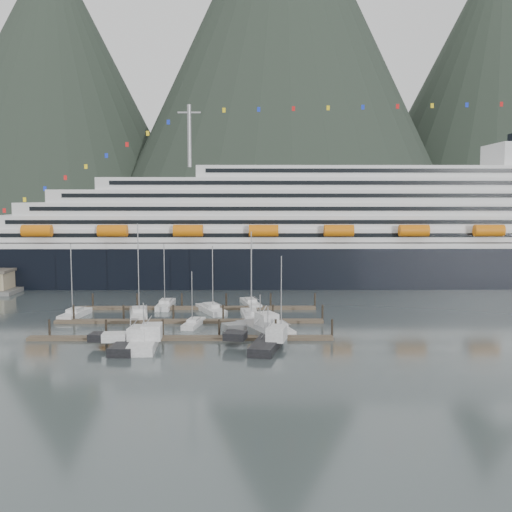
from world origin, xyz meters
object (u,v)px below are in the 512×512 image
Objects in this scene: sailboat_e at (166,305)px; trawler_d at (259,329)px; cruise_ship at (342,237)px; sailboat_g at (251,304)px; trawler_a at (130,342)px; sailboat_d at (251,316)px; sailboat_h at (279,329)px; sailboat_a at (75,315)px; sailboat_c at (194,324)px; trawler_c at (267,341)px; trawler_b at (143,341)px; sailboat_b at (139,314)px; sailboat_f at (211,310)px.

trawler_d is (18.87, -24.59, 0.49)m from sailboat_e.
sailboat_g is (-24.10, -34.95, -11.62)m from cruise_ship.
sailboat_d is at bearing -34.83° from trawler_a.
sailboat_e is 1.03× the size of sailboat_h.
trawler_d is at bearing -105.05° from sailboat_a.
sailboat_c is at bearing 115.91° from sailboat_d.
sailboat_a is at bearing 69.26° from trawler_c.
trawler_b is (1.43, -33.19, 0.51)m from sailboat_e.
sailboat_h is at bearing -97.07° from sailboat_c.
sailboat_b is 1.33× the size of sailboat_f.
sailboat_e reaches higher than trawler_a.
sailboat_b is 13.87m from sailboat_f.
sailboat_b is 23.91m from sailboat_g.
sailboat_a is 27.55m from trawler_a.
sailboat_d is 21.11m from sailboat_e.
sailboat_c is 22.26m from sailboat_g.
trawler_c is at bearing -130.01° from sailboat_c.
sailboat_c is 0.87× the size of trawler_b.
cruise_ship reaches higher than sailboat_e.
sailboat_c is (23.03, -8.06, -0.06)m from sailboat_a.
sailboat_a reaches higher than sailboat_e.
sailboat_c is (11.02, -8.35, -0.09)m from sailboat_b.
sailboat_b is at bearing 63.27° from sailboat_c.
sailboat_d is at bearing -40.10° from trawler_b.
sailboat_a is at bearing 97.14° from sailboat_g.
cruise_ship reaches higher than trawler_b.
sailboat_b is 1.45× the size of trawler_d.
cruise_ship is at bearing -25.61° from trawler_a.
cruise_ship is 65.77m from sailboat_b.
sailboat_b reaches higher than sailboat_c.
trawler_b reaches higher than trawler_d.
sailboat_c is 15.47m from sailboat_h.
sailboat_c is 19.60m from sailboat_e.
trawler_c is at bearing -93.03° from trawler_b.
sailboat_b is 1.46× the size of trawler_a.
sailboat_h is 23.27m from trawler_b.
sailboat_e is 31.00m from trawler_d.
sailboat_f is (13.22, 4.17, -0.03)m from sailboat_b.
sailboat_g is 1.12× the size of trawler_a.
sailboat_e is at bearing -138.45° from cruise_ship.
trawler_c is at bearing -107.16° from cruise_ship.
sailboat_c is 0.81× the size of trawler_a.
trawler_c is at bearing 162.18° from trawler_d.
sailboat_b reaches higher than sailboat_e.
sailboat_a is at bearing 80.74° from sailboat_d.
sailboat_c is at bearing -121.78° from cruise_ship.
sailboat_b is 10.39m from sailboat_e.
cruise_ship reaches higher than sailboat_f.
sailboat_c is 0.80× the size of trawler_d.
sailboat_f is (-31.79, -42.37, -11.60)m from cruise_ship.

